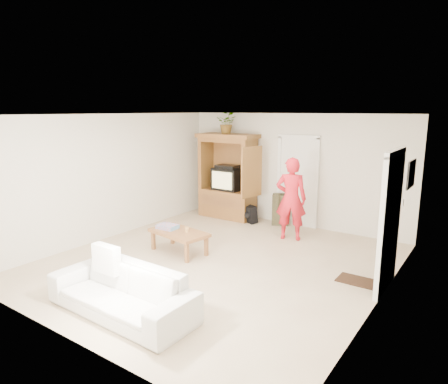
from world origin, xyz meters
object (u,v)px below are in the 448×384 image
(armoire, at_px, (228,182))
(coffee_table, at_px, (179,234))
(sofa, at_px, (122,291))
(man, at_px, (291,199))

(armoire, bearing_deg, coffee_table, -75.70)
(sofa, height_order, coffee_table, sofa)
(armoire, relative_size, man, 1.21)
(armoire, bearing_deg, man, -19.26)
(armoire, relative_size, sofa, 0.98)
(armoire, xyz_separation_m, sofa, (1.59, -4.87, -0.59))
(sofa, xyz_separation_m, coffee_table, (-0.90, 2.20, 0.06))
(sofa, distance_m, coffee_table, 2.37)
(armoire, distance_m, sofa, 5.16)
(man, xyz_separation_m, sofa, (-0.47, -4.16, -0.55))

